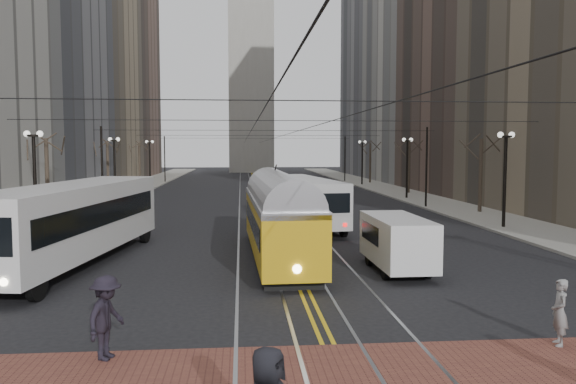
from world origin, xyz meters
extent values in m
plane|color=black|center=(0.00, 0.00, 0.00)|extent=(260.00, 260.00, 0.00)
cube|color=gray|center=(-15.00, 45.00, 0.07)|extent=(5.00, 140.00, 0.15)
cube|color=gray|center=(15.00, 45.00, 0.07)|extent=(5.00, 140.00, 0.15)
cube|color=gray|center=(0.00, 45.00, 0.00)|extent=(4.80, 130.00, 0.02)
cube|color=gold|center=(0.00, 45.00, 0.01)|extent=(0.42, 130.00, 0.01)
cube|color=slate|center=(-25.50, 46.00, 17.00)|extent=(16.00, 20.00, 34.00)
cube|color=brown|center=(-25.50, 86.00, 20.00)|extent=(16.00, 20.00, 40.00)
cube|color=brown|center=(25.50, 46.00, 17.00)|extent=(16.00, 20.00, 34.00)
cube|color=#A9A79F|center=(27.50, 66.00, 26.00)|extent=(20.00, 20.00, 52.00)
cube|color=slate|center=(25.50, 86.00, 20.00)|extent=(16.00, 20.00, 40.00)
cube|color=#B2AFA5|center=(0.00, 102.00, 28.00)|extent=(9.00, 9.00, 56.00)
cylinder|color=black|center=(-13.70, 18.00, 2.80)|extent=(0.20, 0.20, 5.60)
cylinder|color=black|center=(-13.70, 38.00, 2.80)|extent=(0.20, 0.20, 5.60)
cylinder|color=black|center=(-13.70, 58.00, 2.80)|extent=(0.20, 0.20, 5.60)
cylinder|color=black|center=(13.70, 18.00, 2.80)|extent=(0.20, 0.20, 5.60)
cylinder|color=black|center=(13.70, 38.00, 2.80)|extent=(0.20, 0.20, 5.60)
cylinder|color=black|center=(13.70, 58.00, 2.80)|extent=(0.20, 0.20, 5.60)
cylinder|color=#382D23|center=(-15.70, 26.00, 2.80)|extent=(0.28, 0.28, 5.60)
cylinder|color=#382D23|center=(-15.70, 44.00, 2.80)|extent=(0.28, 0.28, 5.60)
cylinder|color=#382D23|center=(-15.70, 62.00, 2.80)|extent=(0.28, 0.28, 5.60)
cylinder|color=#382D23|center=(15.70, 26.00, 2.80)|extent=(0.28, 0.28, 5.60)
cylinder|color=#382D23|center=(15.70, 44.00, 2.80)|extent=(0.28, 0.28, 5.60)
cylinder|color=#382D23|center=(15.70, 62.00, 2.80)|extent=(0.28, 0.28, 5.60)
cylinder|color=black|center=(-1.50, 45.00, 6.00)|extent=(0.03, 120.00, 0.03)
cylinder|color=black|center=(1.50, 45.00, 6.00)|extent=(0.03, 120.00, 0.03)
cylinder|color=black|center=(-12.90, 30.00, 3.30)|extent=(0.16, 0.16, 6.60)
cylinder|color=black|center=(-12.90, 66.00, 3.30)|extent=(0.16, 0.16, 6.60)
cylinder|color=black|center=(12.90, 30.00, 3.30)|extent=(0.16, 0.16, 6.60)
cylinder|color=black|center=(12.90, 66.00, 3.30)|extent=(0.16, 0.16, 6.60)
cube|color=white|center=(-9.18, 9.46, 1.70)|extent=(4.71, 13.85, 3.40)
cube|color=gold|center=(-0.50, 10.09, 1.49)|extent=(2.73, 12.73, 2.99)
cube|color=silver|center=(1.80, 20.20, 1.51)|extent=(3.92, 11.80, 3.02)
cube|color=white|center=(4.00, 7.03, 1.09)|extent=(1.95, 4.96, 2.18)
imported|color=#3A3C41|center=(4.00, 27.20, 0.70)|extent=(2.25, 4.31, 1.40)
imported|color=#A3A6AB|center=(6.89, 37.09, 0.73)|extent=(1.85, 4.52, 1.46)
imported|color=gray|center=(5.72, -1.50, 0.84)|extent=(0.53, 0.68, 1.66)
imported|color=black|center=(-5.28, -1.50, 1.00)|extent=(1.10, 1.44, 1.97)
camera|label=1|loc=(-2.15, -14.52, 4.91)|focal=35.00mm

